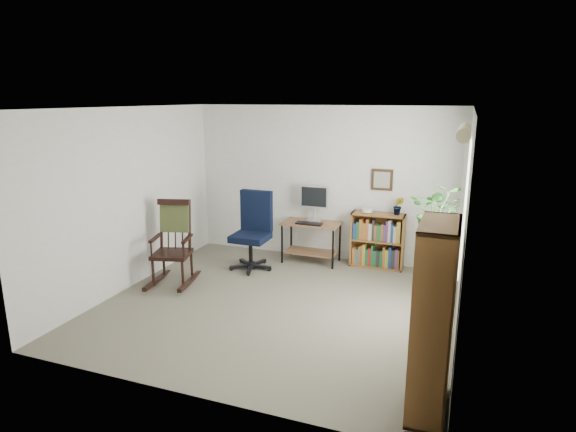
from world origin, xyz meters
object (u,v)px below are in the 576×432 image
at_px(low_bookshelf, 377,240).
at_px(tall_bookshelf, 433,319).
at_px(desk, 311,242).
at_px(office_chair, 250,231).
at_px(rocking_chair, 171,243).

bearing_deg(low_bookshelf, tall_bookshelf, -72.91).
distance_m(desk, office_chair, 1.01).
bearing_deg(low_bookshelf, office_chair, -157.17).
distance_m(low_bookshelf, tall_bookshelf, 3.45).
bearing_deg(rocking_chair, desk, 29.76).
distance_m(desk, low_bookshelf, 1.02).
bearing_deg(rocking_chair, tall_bookshelf, -40.23).
relative_size(low_bookshelf, tall_bookshelf, 0.52).
relative_size(desk, tall_bookshelf, 0.55).
xyz_separation_m(desk, rocking_chair, (-1.52, -1.53, 0.27)).
bearing_deg(rocking_chair, low_bookshelf, 17.68).
distance_m(office_chair, rocking_chair, 1.19).
height_order(low_bookshelf, tall_bookshelf, tall_bookshelf).
bearing_deg(tall_bookshelf, office_chair, 137.46).
bearing_deg(rocking_chair, office_chair, 34.41).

